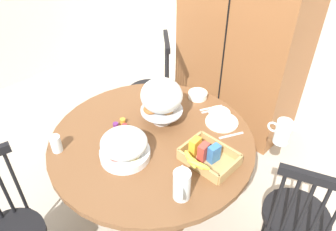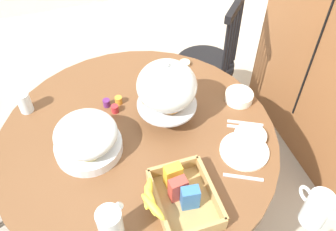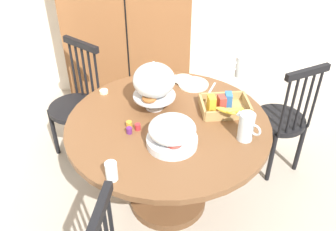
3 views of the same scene
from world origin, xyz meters
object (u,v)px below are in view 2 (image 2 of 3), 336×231
china_plate_large (244,151)px  drinking_glass (24,102)px  pastry_stand_with_dome (167,88)px  dining_table (140,162)px  orange_juice_pitcher (111,228)px  butter_dish (185,63)px  fruit_platter_covered (87,138)px  china_plate_small (250,135)px  windsor_chair_facing_door (208,66)px  cereal_basket (180,196)px  milk_pitcher (316,210)px  cereal_bowl (239,97)px

china_plate_large → drinking_glass: drinking_glass is taller
pastry_stand_with_dome → dining_table: bearing=-66.0°
orange_juice_pitcher → china_plate_large: bearing=108.2°
china_plate_large → butter_dish: size_ratio=3.67×
fruit_platter_covered → orange_juice_pitcher: (0.44, 0.01, -0.00)m
pastry_stand_with_dome → china_plate_small: size_ratio=2.29×
windsor_chair_facing_door → drinking_glass: bearing=-72.9°
orange_juice_pitcher → cereal_basket: orange_juice_pitcher is taller
fruit_platter_covered → milk_pitcher: (0.60, 0.76, -0.01)m
windsor_chair_facing_door → drinking_glass: windsor_chair_facing_door is taller
dining_table → milk_pitcher: size_ratio=7.28×
pastry_stand_with_dome → orange_juice_pitcher: size_ratio=1.92×
pastry_stand_with_dome → butter_dish: (-0.35, 0.22, -0.19)m
cereal_bowl → pastry_stand_with_dome: bearing=-89.5°
pastry_stand_with_dome → orange_juice_pitcher: (0.51, -0.38, -0.12)m
dining_table → china_plate_small: bearing=71.9°
orange_juice_pitcher → butter_dish: orange_juice_pitcher is taller
fruit_platter_covered → orange_juice_pitcher: same height
pastry_stand_with_dome → china_plate_large: bearing=41.3°
orange_juice_pitcher → china_plate_large: orange_juice_pitcher is taller
cereal_basket → milk_pitcher: bearing=63.2°
cereal_basket → china_plate_large: cereal_basket is taller
china_plate_small → fruit_platter_covered: bearing=-102.5°
windsor_chair_facing_door → pastry_stand_with_dome: size_ratio=2.83×
fruit_platter_covered → butter_dish: bearing=125.0°
china_plate_large → drinking_glass: (-0.57, -0.91, 0.05)m
china_plate_small → cereal_bowl: size_ratio=1.07×
fruit_platter_covered → milk_pitcher: bearing=51.5°
windsor_chair_facing_door → milk_pitcher: size_ratio=5.45×
cereal_basket → cereal_bowl: cereal_basket is taller
milk_pitcher → butter_dish: bearing=-171.8°
dining_table → butter_dish: (-0.42, 0.39, 0.20)m
milk_pitcher → cereal_bowl: 0.69m
china_plate_small → pastry_stand_with_dome: bearing=-125.9°
dining_table → windsor_chair_facing_door: (-0.69, 0.66, -0.09)m
windsor_chair_facing_door → cereal_bowl: size_ratio=6.96×
milk_pitcher → butter_dish: (-1.03, -0.15, -0.06)m
butter_dish → dining_table: bearing=-42.4°
fruit_platter_covered → drinking_glass: 0.42m
dining_table → drinking_glass: (-0.34, -0.47, 0.25)m
windsor_chair_facing_door → pastry_stand_with_dome: 0.92m
windsor_chair_facing_door → orange_juice_pitcher: bearing=-37.7°
drinking_glass → orange_juice_pitcher: bearing=18.6°
milk_pitcher → windsor_chair_facing_door: bearing=174.5°
windsor_chair_facing_door → butter_dish: size_ratio=16.25×
pastry_stand_with_dome → cereal_bowl: pastry_stand_with_dome is taller
drinking_glass → butter_dish: (-0.08, 0.86, -0.04)m
china_plate_large → butter_dish: (-0.65, -0.05, 0.01)m
pastry_stand_with_dome → fruit_platter_covered: size_ratio=1.15×
orange_juice_pitcher → cereal_bowl: size_ratio=1.28×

